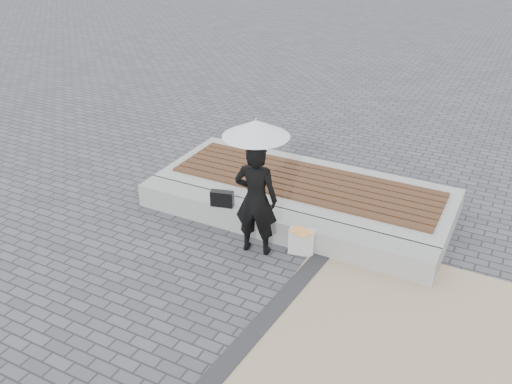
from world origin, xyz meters
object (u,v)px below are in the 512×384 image
woman (256,199)px  canvas_tote (302,242)px  parasol (256,128)px  seating_ledge (275,225)px  handbag (222,199)px

woman → canvas_tote: bearing=-169.0°
parasol → canvas_tote: 1.91m
canvas_tote → woman: bearing=-171.4°
seating_ledge → handbag: 0.93m
seating_ledge → canvas_tote: (0.57, -0.26, 0.00)m
woman → canvas_tote: woman is taller
handbag → woman: bearing=-38.1°
woman → seating_ledge: bearing=-108.6°
handbag → canvas_tote: handbag is taller
handbag → canvas_tote: size_ratio=0.90×
parasol → handbag: (-0.78, 0.33, -1.45)m
woman → handbag: size_ratio=4.83×
woman → handbag: woman is taller
seating_ledge → handbag: (-0.86, -0.17, 0.33)m
canvas_tote → parasol: bearing=-171.4°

